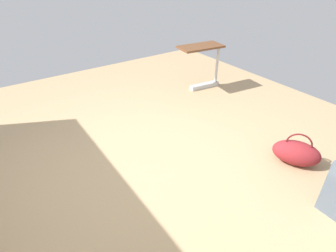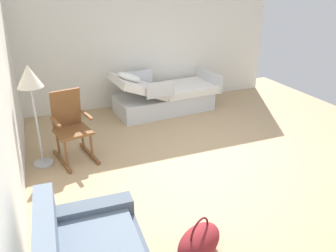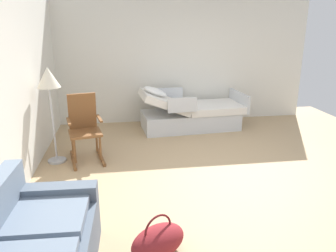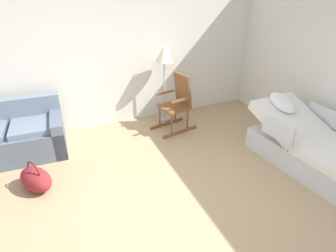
{
  "view_description": "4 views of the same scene",
  "coord_description": "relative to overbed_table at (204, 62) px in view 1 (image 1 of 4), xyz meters",
  "views": [
    {
      "loc": [
        1.22,
        2.36,
        2.2
      ],
      "look_at": [
        -0.02,
        0.57,
        0.84
      ],
      "focal_mm": 29.13,
      "sensor_mm": 36.0,
      "label": 1
    },
    {
      "loc": [
        -3.8,
        2.3,
        2.49
      ],
      "look_at": [
        -0.05,
        0.79,
        0.72
      ],
      "focal_mm": 35.68,
      "sensor_mm": 36.0,
      "label": 2
    },
    {
      "loc": [
        -4.16,
        1.38,
        2.09
      ],
      "look_at": [
        -0.18,
        0.78,
        0.83
      ],
      "focal_mm": 35.16,
      "sensor_mm": 36.0,
      "label": 3
    },
    {
      "loc": [
        -1.14,
        -2.4,
        2.53
      ],
      "look_at": [
        0.21,
        0.74,
        0.76
      ],
      "focal_mm": 30.11,
      "sensor_mm": 36.0,
      "label": 4
    }
  ],
  "objects": [
    {
      "name": "overbed_table",
      "position": [
        0.0,
        0.0,
        0.0
      ],
      "size": [
        0.87,
        0.5,
        0.84
      ],
      "color": "#B2B5BA",
      "rests_on": "ground"
    },
    {
      "name": "ground_plane",
      "position": [
        2.14,
        1.3,
        -0.53
      ],
      "size": [
        7.15,
        7.15,
        0.0
      ],
      "primitive_type": "plane",
      "color": "tan"
    },
    {
      "name": "duffel_bag",
      "position": [
        0.55,
        2.38,
        -0.38
      ],
      "size": [
        0.55,
        0.64,
        0.43
      ],
      "color": "maroon",
      "rests_on": "ground"
    }
  ]
}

